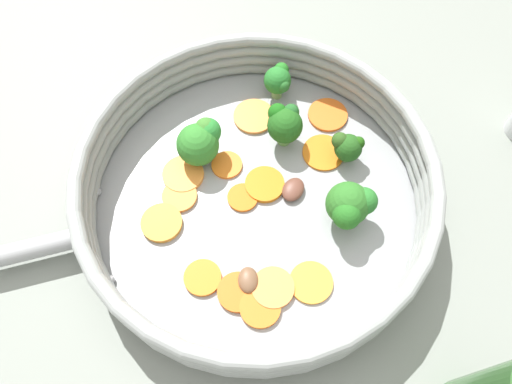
{
  "coord_description": "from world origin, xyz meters",
  "views": [
    {
      "loc": [
        0.2,
        0.12,
        0.48
      ],
      "look_at": [
        0.0,
        0.0,
        0.03
      ],
      "focal_mm": 35.0,
      "sensor_mm": 36.0,
      "label": 1
    }
  ],
  "objects_px": {
    "skillet": "(256,201)",
    "broccoli_floret_4": "(278,80)",
    "carrot_slice_13": "(273,288)",
    "carrot_slice_1": "(183,174)",
    "broccoli_floret_1": "(347,147)",
    "mushroom_piece_0": "(293,189)",
    "carrot_slice_2": "(238,292)",
    "carrot_slice_10": "(204,279)",
    "mushroom_piece_1": "(248,280)",
    "carrot_slice_0": "(254,116)",
    "carrot_slice_8": "(243,198)",
    "broccoli_floret_0": "(350,205)",
    "carrot_slice_5": "(260,308)",
    "carrot_slice_11": "(268,186)",
    "broccoli_floret_3": "(200,142)",
    "carrot_slice_12": "(162,223)",
    "broccoli_floret_2": "(284,124)",
    "carrot_slice_7": "(180,196)",
    "carrot_slice_9": "(328,115)",
    "carrot_slice_3": "(323,153)",
    "carrot_slice_6": "(227,165)",
    "carrot_slice_4": "(311,282)"
  },
  "relations": [
    {
      "from": "carrot_slice_0",
      "to": "carrot_slice_10",
      "type": "relative_size",
      "value": 1.28
    },
    {
      "from": "broccoli_floret_0",
      "to": "broccoli_floret_1",
      "type": "bearing_deg",
      "value": -153.09
    },
    {
      "from": "carrot_slice_12",
      "to": "broccoli_floret_2",
      "type": "xyz_separation_m",
      "value": [
        -0.15,
        0.06,
        0.03
      ]
    },
    {
      "from": "carrot_slice_10",
      "to": "broccoli_floret_3",
      "type": "bearing_deg",
      "value": -145.67
    },
    {
      "from": "carrot_slice_1",
      "to": "mushroom_piece_0",
      "type": "relative_size",
      "value": 1.53
    },
    {
      "from": "broccoli_floret_3",
      "to": "carrot_slice_7",
      "type": "bearing_deg",
      "value": 7.54
    },
    {
      "from": "carrot_slice_0",
      "to": "mushroom_piece_0",
      "type": "relative_size",
      "value": 1.61
    },
    {
      "from": "carrot_slice_1",
      "to": "broccoli_floret_3",
      "type": "bearing_deg",
      "value": 171.74
    },
    {
      "from": "carrot_slice_12",
      "to": "mushroom_piece_1",
      "type": "bearing_deg",
      "value": 86.38
    },
    {
      "from": "carrot_slice_0",
      "to": "carrot_slice_8",
      "type": "height_order",
      "value": "same"
    },
    {
      "from": "carrot_slice_1",
      "to": "carrot_slice_6",
      "type": "height_order",
      "value": "carrot_slice_1"
    },
    {
      "from": "carrot_slice_6",
      "to": "carrot_slice_13",
      "type": "height_order",
      "value": "carrot_slice_13"
    },
    {
      "from": "carrot_slice_10",
      "to": "carrot_slice_11",
      "type": "bearing_deg",
      "value": 178.79
    },
    {
      "from": "broccoli_floret_2",
      "to": "carrot_slice_13",
      "type": "bearing_deg",
      "value": 26.16
    },
    {
      "from": "carrot_slice_13",
      "to": "mushroom_piece_1",
      "type": "bearing_deg",
      "value": -75.19
    },
    {
      "from": "skillet",
      "to": "carrot_slice_13",
      "type": "relative_size",
      "value": 8.35
    },
    {
      "from": "carrot_slice_3",
      "to": "carrot_slice_11",
      "type": "height_order",
      "value": "carrot_slice_11"
    },
    {
      "from": "carrot_slice_11",
      "to": "carrot_slice_2",
      "type": "bearing_deg",
      "value": 16.03
    },
    {
      "from": "carrot_slice_2",
      "to": "mushroom_piece_0",
      "type": "xyz_separation_m",
      "value": [
        -0.12,
        -0.01,
        0.0
      ]
    },
    {
      "from": "carrot_slice_12",
      "to": "broccoli_floret_2",
      "type": "relative_size",
      "value": 0.87
    },
    {
      "from": "carrot_slice_12",
      "to": "broccoli_floret_3",
      "type": "xyz_separation_m",
      "value": [
        -0.09,
        -0.01,
        0.03
      ]
    },
    {
      "from": "carrot_slice_6",
      "to": "carrot_slice_7",
      "type": "relative_size",
      "value": 0.91
    },
    {
      "from": "carrot_slice_7",
      "to": "carrot_slice_9",
      "type": "xyz_separation_m",
      "value": [
        -0.17,
        0.09,
        -0.0
      ]
    },
    {
      "from": "carrot_slice_10",
      "to": "broccoli_floret_0",
      "type": "height_order",
      "value": "broccoli_floret_0"
    },
    {
      "from": "carrot_slice_1",
      "to": "carrot_slice_13",
      "type": "distance_m",
      "value": 0.15
    },
    {
      "from": "carrot_slice_2",
      "to": "carrot_slice_10",
      "type": "xyz_separation_m",
      "value": [
        0.01,
        -0.03,
        -0.0
      ]
    },
    {
      "from": "carrot_slice_5",
      "to": "broccoli_floret_4",
      "type": "xyz_separation_m",
      "value": [
        -0.22,
        -0.11,
        0.02
      ]
    },
    {
      "from": "carrot_slice_7",
      "to": "skillet",
      "type": "bearing_deg",
      "value": 119.58
    },
    {
      "from": "broccoli_floret_0",
      "to": "broccoli_floret_3",
      "type": "relative_size",
      "value": 0.93
    },
    {
      "from": "broccoli_floret_4",
      "to": "broccoli_floret_0",
      "type": "bearing_deg",
      "value": 53.51
    },
    {
      "from": "mushroom_piece_1",
      "to": "carrot_slice_8",
      "type": "bearing_deg",
      "value": -145.11
    },
    {
      "from": "broccoli_floret_1",
      "to": "mushroom_piece_1",
      "type": "bearing_deg",
      "value": -5.84
    },
    {
      "from": "carrot_slice_5",
      "to": "carrot_slice_10",
      "type": "distance_m",
      "value": 0.06
    },
    {
      "from": "carrot_slice_3",
      "to": "carrot_slice_5",
      "type": "relative_size",
      "value": 1.17
    },
    {
      "from": "carrot_slice_4",
      "to": "carrot_slice_12",
      "type": "xyz_separation_m",
      "value": [
        0.02,
        -0.16,
        0.0
      ]
    },
    {
      "from": "carrot_slice_11",
      "to": "carrot_slice_7",
      "type": "bearing_deg",
      "value": -52.1
    },
    {
      "from": "carrot_slice_13",
      "to": "carrot_slice_1",
      "type": "bearing_deg",
      "value": -112.0
    },
    {
      "from": "skillet",
      "to": "broccoli_floret_1",
      "type": "xyz_separation_m",
      "value": [
        -0.09,
        0.06,
        0.03
      ]
    },
    {
      "from": "carrot_slice_5",
      "to": "carrot_slice_8",
      "type": "xyz_separation_m",
      "value": [
        -0.09,
        -0.07,
        -0.0
      ]
    },
    {
      "from": "carrot_slice_0",
      "to": "carrot_slice_13",
      "type": "relative_size",
      "value": 1.14
    },
    {
      "from": "broccoli_floret_3",
      "to": "carrot_slice_13",
      "type": "bearing_deg",
      "value": 57.66
    },
    {
      "from": "carrot_slice_5",
      "to": "carrot_slice_11",
      "type": "relative_size",
      "value": 0.93
    },
    {
      "from": "broccoli_floret_1",
      "to": "broccoli_floret_4",
      "type": "height_order",
      "value": "broccoli_floret_4"
    },
    {
      "from": "carrot_slice_12",
      "to": "broccoli_floret_4",
      "type": "xyz_separation_m",
      "value": [
        -0.2,
        0.02,
        0.02
      ]
    },
    {
      "from": "carrot_slice_4",
      "to": "broccoli_floret_4",
      "type": "distance_m",
      "value": 0.23
    },
    {
      "from": "skillet",
      "to": "broccoli_floret_4",
      "type": "xyz_separation_m",
      "value": [
        -0.13,
        -0.05,
        0.03
      ]
    },
    {
      "from": "skillet",
      "to": "carrot_slice_7",
      "type": "distance_m",
      "value": 0.08
    },
    {
      "from": "broccoli_floret_1",
      "to": "mushroom_piece_0",
      "type": "height_order",
      "value": "broccoli_floret_1"
    },
    {
      "from": "carrot_slice_11",
      "to": "broccoli_floret_4",
      "type": "distance_m",
      "value": 0.12
    },
    {
      "from": "carrot_slice_8",
      "to": "carrot_slice_1",
      "type": "bearing_deg",
      "value": -82.34
    }
  ]
}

